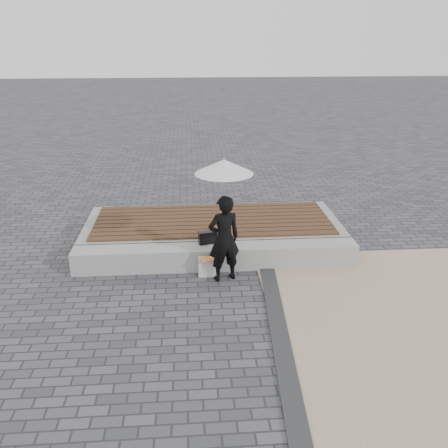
{
  "coord_description": "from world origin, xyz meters",
  "views": [
    {
      "loc": [
        -0.43,
        -6.08,
        3.89
      ],
      "look_at": [
        0.1,
        1.13,
        1.0
      ],
      "focal_mm": 38.59,
      "sensor_mm": 36.0,
      "label": 1
    }
  ],
  "objects": [
    {
      "name": "timber_decking",
      "position": [
        0.0,
        2.8,
        0.42
      ],
      "size": [
        4.6,
        1.8,
        0.04
      ],
      "primitive_type": null,
      "color": "brown",
      "rests_on": "timber_platform"
    },
    {
      "name": "timber_platform",
      "position": [
        0.0,
        2.8,
        0.2
      ],
      "size": [
        5.0,
        2.0,
        0.4
      ],
      "primitive_type": "cube",
      "color": "#A6A5A0",
      "rests_on": "ground"
    },
    {
      "name": "woman",
      "position": [
        0.1,
        1.13,
        0.74
      ],
      "size": [
        0.62,
        0.5,
        1.48
      ],
      "primitive_type": "imported",
      "rotation": [
        0.0,
        0.0,
        3.44
      ],
      "color": "black",
      "rests_on": "ground"
    },
    {
      "name": "edging_band",
      "position": [
        0.75,
        -0.5,
        0.02
      ],
      "size": [
        0.61,
        5.2,
        0.04
      ],
      "primitive_type": "cube",
      "rotation": [
        0.0,
        0.0,
        -0.07
      ],
      "color": "#2F2F31",
      "rests_on": "ground"
    },
    {
      "name": "seating_ledge",
      "position": [
        0.0,
        1.6,
        0.2
      ],
      "size": [
        5.0,
        0.45,
        0.4
      ],
      "primitive_type": "cube",
      "color": "#ACADA7",
      "rests_on": "ground"
    },
    {
      "name": "magazine",
      "position": [
        -0.16,
        1.21,
        0.35
      ],
      "size": [
        0.29,
        0.24,
        0.01
      ],
      "primitive_type": "cube",
      "rotation": [
        0.0,
        0.0,
        0.24
      ],
      "color": "#FD3451",
      "rests_on": "canvas_tote"
    },
    {
      "name": "handbag",
      "position": [
        -0.14,
        1.72,
        0.51
      ],
      "size": [
        0.34,
        0.18,
        0.23
      ],
      "primitive_type": "cube",
      "rotation": [
        0.0,
        0.0,
        0.23
      ],
      "color": "black",
      "rests_on": "seating_ledge"
    },
    {
      "name": "ground",
      "position": [
        0.0,
        0.0,
        0.0
      ],
      "size": [
        80.0,
        80.0,
        0.0
      ],
      "primitive_type": "plane",
      "color": "#4F4E53",
      "rests_on": "ground"
    },
    {
      "name": "canvas_tote",
      "position": [
        -0.16,
        1.26,
        0.17
      ],
      "size": [
        0.33,
        0.16,
        0.34
      ],
      "primitive_type": "cube",
      "rotation": [
        0.0,
        0.0,
        -0.06
      ],
      "color": "#BBBBB7",
      "rests_on": "ground"
    },
    {
      "name": "parasol",
      "position": [
        0.1,
        1.13,
        1.96
      ],
      "size": [
        0.92,
        0.92,
        1.17
      ],
      "rotation": [
        0.0,
        0.0,
        0.2
      ],
      "color": "#B1B0B6",
      "rests_on": "ground"
    }
  ]
}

